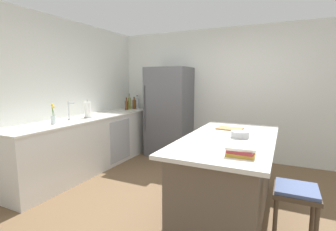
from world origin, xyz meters
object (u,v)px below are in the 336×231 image
object	(u,v)px
bar_stool	(296,200)
olive_oil_bottle	(129,103)
syrup_bottle	(127,105)
mixing_bowl	(240,134)
sink_faucet	(69,110)
kitchen_island	(228,174)
whiskey_bottle	(134,104)
refrigerator	(169,112)
cookbook_stack	(241,151)
cutting_board	(230,129)
soda_bottle	(137,103)
paper_towel_roll	(88,110)
flower_vase	(53,117)

from	to	relation	value
bar_stool	olive_oil_bottle	size ratio (longest dim) A/B	1.96
syrup_bottle	mixing_bowl	world-z (taller)	syrup_bottle
bar_stool	mixing_bowl	bearing A→B (deg)	132.95
sink_faucet	syrup_bottle	bearing A→B (deg)	90.55
kitchen_island	sink_faucet	bearing A→B (deg)	-179.93
bar_stool	whiskey_bottle	xyz separation A→B (m)	(-3.21, 2.38, 0.50)
olive_oil_bottle	whiskey_bottle	bearing A→B (deg)	49.17
olive_oil_bottle	mixing_bowl	bearing A→B (deg)	-31.62
olive_oil_bottle	refrigerator	bearing A→B (deg)	2.34
bar_stool	whiskey_bottle	distance (m)	4.03
olive_oil_bottle	cookbook_stack	size ratio (longest dim) A/B	1.26
refrigerator	cookbook_stack	world-z (taller)	refrigerator
cutting_board	soda_bottle	bearing A→B (deg)	149.79
cutting_board	sink_faucet	bearing A→B (deg)	-168.44
kitchen_island	bar_stool	bearing A→B (deg)	-39.53
sink_faucet	whiskey_bottle	xyz separation A→B (m)	(0.06, 1.80, -0.05)
paper_towel_roll	syrup_bottle	size ratio (longest dim) A/B	1.18
mixing_bowl	soda_bottle	bearing A→B (deg)	144.75
refrigerator	flower_vase	world-z (taller)	refrigerator
kitchen_island	mixing_bowl	world-z (taller)	mixing_bowl
cookbook_stack	mixing_bowl	world-z (taller)	cookbook_stack
bar_stool	syrup_bottle	world-z (taller)	syrup_bottle
sink_faucet	olive_oil_bottle	xyz separation A→B (m)	(-0.02, 1.72, -0.02)
soda_bottle	cutting_board	size ratio (longest dim) A/B	0.84
mixing_bowl	paper_towel_roll	bearing A→B (deg)	174.27
refrigerator	sink_faucet	xyz separation A→B (m)	(-0.95, -1.76, 0.18)
bar_stool	whiskey_bottle	world-z (taller)	whiskey_bottle
syrup_bottle	cookbook_stack	size ratio (longest dim) A/B	0.99
bar_stool	sink_faucet	distance (m)	3.37
sink_faucet	cutting_board	size ratio (longest dim) A/B	0.85
refrigerator	olive_oil_bottle	world-z (taller)	refrigerator
cutting_board	mixing_bowl	bearing A→B (deg)	-64.61
paper_towel_roll	cutting_board	xyz separation A→B (m)	(2.38, 0.19, -0.16)
sink_faucet	kitchen_island	bearing A→B (deg)	0.07
soda_bottle	cookbook_stack	size ratio (longest dim) A/B	1.12
olive_oil_bottle	cutting_board	world-z (taller)	olive_oil_bottle
flower_vase	cutting_board	xyz separation A→B (m)	(2.37, 0.89, -0.12)
soda_bottle	olive_oil_bottle	xyz separation A→B (m)	(-0.10, -0.18, 0.01)
sink_faucet	flower_vase	xyz separation A→B (m)	(0.09, -0.39, -0.06)
kitchen_island	syrup_bottle	distance (m)	3.09
whiskey_bottle	flower_vase	bearing A→B (deg)	-89.00
paper_towel_roll	soda_bottle	size ratio (longest dim) A/B	1.05
kitchen_island	flower_vase	distance (m)	2.57
kitchen_island	flower_vase	size ratio (longest dim) A/B	6.74
soda_bottle	kitchen_island	bearing A→B (deg)	-37.26
kitchen_island	soda_bottle	xyz separation A→B (m)	(-2.48, 1.89, 0.60)
kitchen_island	olive_oil_bottle	bearing A→B (deg)	146.43
kitchen_island	whiskey_bottle	distance (m)	3.14
sink_faucet	flower_vase	distance (m)	0.40
kitchen_island	refrigerator	size ratio (longest dim) A/B	1.11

